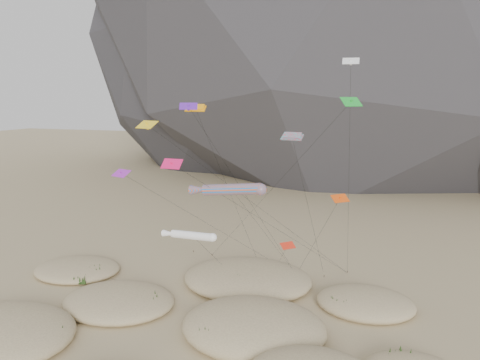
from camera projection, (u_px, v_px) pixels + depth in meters
name	position (u px, v px, depth m)	size (l,w,h in m)	color
ground	(195.00, 351.00, 44.01)	(500.00, 500.00, 0.00)	#CCB789
dunes	(192.00, 318.00, 48.92)	(53.32, 38.76, 3.97)	#CCB789
dune_grass	(212.00, 325.00, 47.23)	(40.98, 28.32, 1.54)	black
kite_stakes	(272.00, 265.00, 66.14)	(23.48, 4.11, 0.30)	#3F2D1E
rainbow_tube_kite	(229.00, 190.00, 50.95)	(10.68, 12.12, 14.65)	#F35819
white_tube_kite	(190.00, 235.00, 50.11)	(7.05, 14.23, 9.65)	white
orange_parafoil	(196.00, 110.00, 58.18)	(7.21, 8.89, 22.72)	orange
multi_parafoil	(293.00, 139.00, 49.43)	(3.15, 13.30, 19.92)	#F0193E
delta_kites	(228.00, 149.00, 51.87)	(28.75, 19.72, 27.67)	#601FB5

